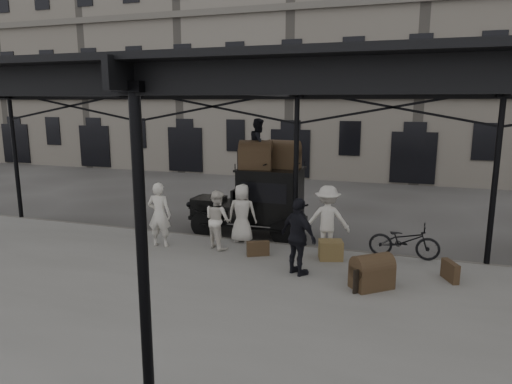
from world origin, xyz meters
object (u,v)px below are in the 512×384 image
porter_left (159,215)px  bicycle (404,241)px  steamer_trunk_roof_near (256,157)px  porter_official (298,237)px  steamer_trunk_platform (372,274)px  taxi (261,199)px

porter_left → bicycle: size_ratio=1.03×
steamer_trunk_roof_near → bicycle: bearing=-21.3°
porter_official → steamer_trunk_platform: size_ratio=2.12×
porter_official → steamer_trunk_platform: 1.85m
porter_left → steamer_trunk_platform: porter_left is taller
porter_left → porter_official: (4.22, -0.88, 0.01)m
steamer_trunk_roof_near → porter_left: bearing=-145.2°
taxi → porter_left: bearing=-133.9°
taxi → bicycle: bearing=-15.4°
porter_left → bicycle: bearing=-177.6°
steamer_trunk_roof_near → steamer_trunk_platform: steamer_trunk_roof_near is taller
porter_left → bicycle: porter_left is taller
taxi → steamer_trunk_roof_near: bearing=-108.1°
taxi → steamer_trunk_roof_near: size_ratio=3.70×
porter_left → steamer_trunk_platform: bearing=161.5°
porter_left → steamer_trunk_platform: size_ratio=2.09×
porter_official → steamer_trunk_platform: porter_official is taller
taxi → bicycle: 4.53m
taxi → steamer_trunk_platform: size_ratio=4.16×
porter_official → bicycle: porter_official is taller
porter_official → steamer_trunk_roof_near: steamer_trunk_roof_near is taller
taxi → steamer_trunk_roof_near: steamer_trunk_roof_near is taller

